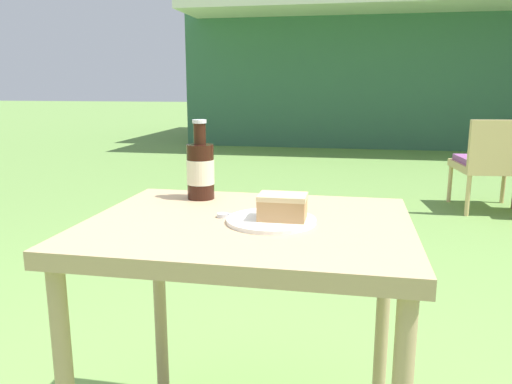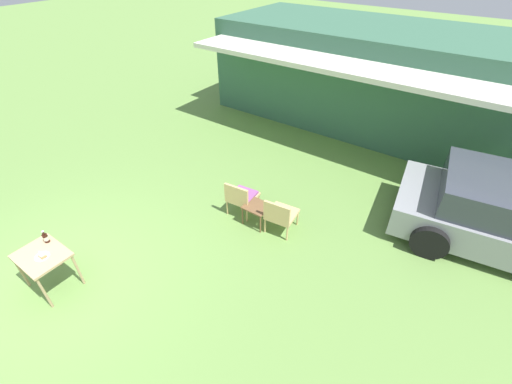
{
  "view_description": "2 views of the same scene",
  "coord_description": "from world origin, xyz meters",
  "px_view_note": "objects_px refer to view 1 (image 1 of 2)",
  "views": [
    {
      "loc": [
        0.24,
        -1.15,
        1.05
      ],
      "look_at": [
        0.0,
        0.1,
        0.77
      ],
      "focal_mm": 35.0,
      "sensor_mm": 36.0,
      "label": 1
    },
    {
      "loc": [
        4.81,
        -1.04,
        4.67
      ],
      "look_at": [
        1.92,
        3.04,
        0.9
      ],
      "focal_mm": 24.0,
      "sensor_mm": 36.0,
      "label": 2
    }
  ],
  "objects_px": {
    "wicker_chair_cushioned": "(492,161)",
    "cake_on_plate": "(277,213)",
    "cola_bottle_near": "(200,169)",
    "patio_table": "(248,253)"
  },
  "relations": [
    {
      "from": "patio_table",
      "to": "cola_bottle_near",
      "type": "bearing_deg",
      "value": 131.19
    },
    {
      "from": "patio_table",
      "to": "cake_on_plate",
      "type": "bearing_deg",
      "value": -6.28
    },
    {
      "from": "wicker_chair_cushioned",
      "to": "patio_table",
      "type": "relative_size",
      "value": 0.99
    },
    {
      "from": "patio_table",
      "to": "cola_bottle_near",
      "type": "relative_size",
      "value": 3.44
    },
    {
      "from": "cake_on_plate",
      "to": "cola_bottle_near",
      "type": "height_order",
      "value": "cola_bottle_near"
    },
    {
      "from": "wicker_chair_cushioned",
      "to": "cola_bottle_near",
      "type": "distance_m",
      "value": 3.46
    },
    {
      "from": "patio_table",
      "to": "cake_on_plate",
      "type": "relative_size",
      "value": 3.63
    },
    {
      "from": "wicker_chair_cushioned",
      "to": "cake_on_plate",
      "type": "distance_m",
      "value": 3.54
    },
    {
      "from": "cake_on_plate",
      "to": "cola_bottle_near",
      "type": "xyz_separation_m",
      "value": [
        -0.26,
        0.22,
        0.06
      ]
    },
    {
      "from": "cake_on_plate",
      "to": "wicker_chair_cushioned",
      "type": "bearing_deg",
      "value": 67.87
    }
  ]
}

